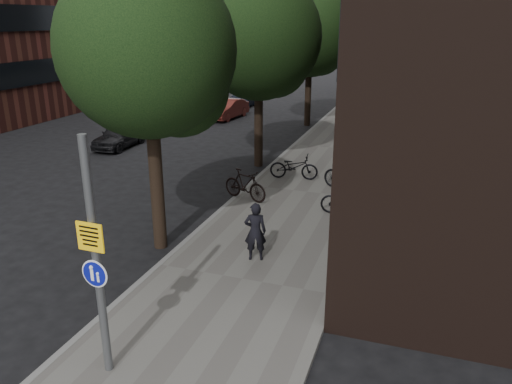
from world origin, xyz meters
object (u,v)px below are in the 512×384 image
at_px(parked_bike_facade_near, 349,200).
at_px(parked_car_near, 120,135).
at_px(pedestrian, 255,232).
at_px(signpost, 96,260).

relative_size(parked_bike_facade_near, parked_car_near, 0.52).
height_order(pedestrian, parked_car_near, pedestrian).
distance_m(signpost, pedestrian, 5.18).
height_order(pedestrian, parked_bike_facade_near, pedestrian).
bearing_deg(pedestrian, parked_bike_facade_near, -132.74).
distance_m(pedestrian, parked_bike_facade_near, 4.30).
xyz_separation_m(signpost, parked_car_near, (-9.20, 14.39, -1.68)).
bearing_deg(parked_bike_facade_near, parked_car_near, 58.45).
bearing_deg(signpost, parked_bike_facade_near, 73.84).
xyz_separation_m(pedestrian, parked_bike_facade_near, (1.79, 3.90, -0.30)).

